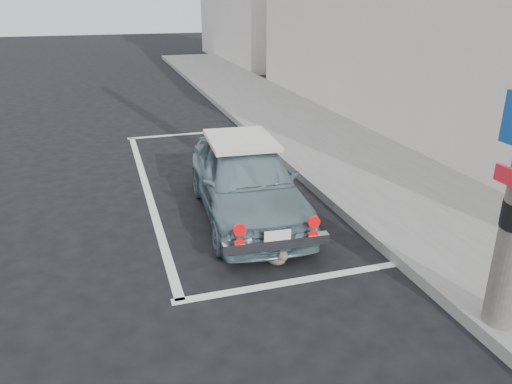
# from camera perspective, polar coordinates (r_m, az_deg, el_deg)

# --- Properties ---
(ground) EXTENTS (80.00, 80.00, 0.00)m
(ground) POSITION_cam_1_polar(r_m,az_deg,el_deg) (6.29, -1.21, -8.56)
(ground) COLOR black
(ground) RESTS_ON ground
(sidewalk) EXTENTS (2.80, 40.00, 0.15)m
(sidewalk) POSITION_cam_1_polar(r_m,az_deg,el_deg) (9.16, 14.73, 1.20)
(sidewalk) COLOR slate
(sidewalk) RESTS_ON ground
(pline_rear) EXTENTS (3.00, 0.12, 0.01)m
(pline_rear) POSITION_cam_1_polar(r_m,az_deg,el_deg) (6.03, 4.78, -10.08)
(pline_rear) COLOR silver
(pline_rear) RESTS_ON ground
(pline_front) EXTENTS (3.00, 0.12, 0.01)m
(pline_front) POSITION_cam_1_polar(r_m,az_deg,el_deg) (12.31, -7.47, 6.62)
(pline_front) COLOR silver
(pline_front) RESTS_ON ground
(pline_side) EXTENTS (0.12, 7.00, 0.01)m
(pline_side) POSITION_cam_1_polar(r_m,az_deg,el_deg) (8.83, -12.31, 0.18)
(pline_side) COLOR silver
(pline_side) RESTS_ON ground
(retro_coupe) EXTENTS (1.60, 3.53, 1.17)m
(retro_coupe) POSITION_cam_1_polar(r_m,az_deg,el_deg) (7.44, -1.14, 1.44)
(retro_coupe) COLOR slate
(retro_coupe) RESTS_ON ground
(cat) EXTENTS (0.33, 0.46, 0.26)m
(cat) POSITION_cam_1_polar(r_m,az_deg,el_deg) (6.30, 2.26, -7.29)
(cat) COLOR #6C5E52
(cat) RESTS_ON ground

